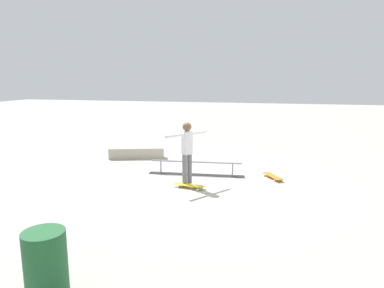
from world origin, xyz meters
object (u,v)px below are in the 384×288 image
object	(u,v)px
grind_rail	(196,169)
skateboard_main	(189,185)
skater_main	(187,149)
loose_skateboard_orange	(273,176)
trash_bin	(46,264)
skate_ledge	(137,153)

from	to	relation	value
grind_rail	skateboard_main	distance (m)	1.24
skater_main	loose_skateboard_orange	bearing A→B (deg)	154.15
skater_main	trash_bin	world-z (taller)	skater_main
skate_ledge	skateboard_main	size ratio (longest dim) A/B	2.29
skater_main	skateboard_main	distance (m)	0.92
grind_rail	skater_main	bearing A→B (deg)	85.25
grind_rail	skateboard_main	xyz separation A→B (m)	(-0.11, 1.24, -0.10)
skate_ledge	skateboard_main	world-z (taller)	skate_ledge
grind_rail	skate_ledge	world-z (taller)	grind_rail
skate_ledge	loose_skateboard_orange	xyz separation A→B (m)	(-4.65, 1.44, -0.11)
grind_rail	skateboard_main	bearing A→B (deg)	90.02
skate_ledge	skateboard_main	bearing A→B (deg)	132.83
trash_bin	grind_rail	bearing A→B (deg)	-95.60
grind_rail	skateboard_main	size ratio (longest dim) A/B	3.38
grind_rail	loose_skateboard_orange	bearing A→B (deg)	178.39
skate_ledge	skateboard_main	distance (m)	3.83
grind_rail	skater_main	distance (m)	1.31
skate_ledge	loose_skateboard_orange	size ratio (longest dim) A/B	2.39
grind_rail	skater_main	size ratio (longest dim) A/B	1.67
loose_skateboard_orange	trash_bin	bearing A→B (deg)	124.35
skateboard_main	loose_skateboard_orange	size ratio (longest dim) A/B	1.04
trash_bin	skateboard_main	bearing A→B (deg)	-98.36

